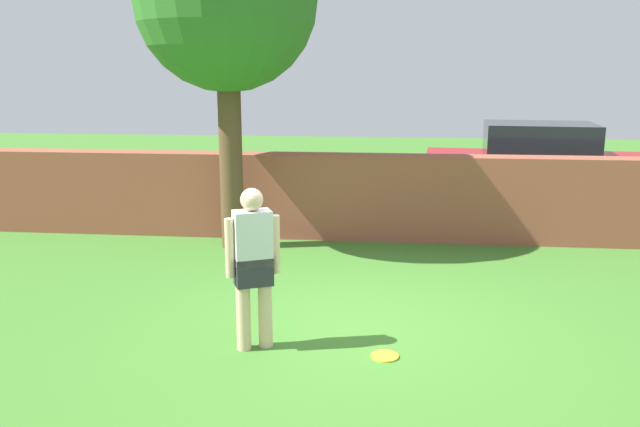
{
  "coord_description": "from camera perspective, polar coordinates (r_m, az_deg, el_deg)",
  "views": [
    {
      "loc": [
        0.36,
        -6.55,
        2.73
      ],
      "look_at": [
        -0.47,
        1.12,
        1.0
      ],
      "focal_mm": 36.44,
      "sensor_mm": 36.0,
      "label": 1
    }
  ],
  "objects": [
    {
      "name": "frisbee_yellow",
      "position": [
        6.46,
        5.71,
        -12.34
      ],
      "size": [
        0.27,
        0.27,
        0.02
      ],
      "primitive_type": "cylinder",
      "color": "yellow",
      "rests_on": "ground"
    },
    {
      "name": "car",
      "position": [
        13.12,
        18.54,
        3.79
      ],
      "size": [
        4.32,
        2.19,
        1.72
      ],
      "rotation": [
        0.0,
        0.0,
        -0.08
      ],
      "color": "#A51111",
      "rests_on": "ground"
    },
    {
      "name": "tree",
      "position": [
        9.94,
        -8.24,
        17.93
      ],
      "size": [
        2.67,
        2.67,
        5.05
      ],
      "color": "brown",
      "rests_on": "ground"
    },
    {
      "name": "ground_plane",
      "position": [
        7.1,
        2.83,
        -9.98
      ],
      "size": [
        40.0,
        40.0,
        0.0
      ],
      "primitive_type": "plane",
      "color": "#3D7528"
    },
    {
      "name": "person",
      "position": [
        6.35,
        -5.89,
        -4.2
      ],
      "size": [
        0.5,
        0.35,
        1.62
      ],
      "rotation": [
        0.0,
        0.0,
        -2.72
      ],
      "color": "beige",
      "rests_on": "ground"
    },
    {
      "name": "brick_wall",
      "position": [
        10.72,
        -3.95,
        1.63
      ],
      "size": [
        13.69,
        0.5,
        1.38
      ],
      "primitive_type": "cube",
      "color": "brown",
      "rests_on": "ground"
    }
  ]
}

